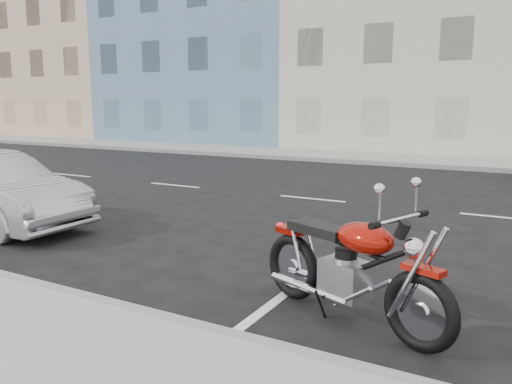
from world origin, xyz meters
TOP-DOWN VIEW (x-y plane):
  - ground at (0.00, 0.00)m, footprint 120.00×120.00m
  - sidewalk_far at (-5.00, 8.70)m, footprint 80.00×3.40m
  - curb_far at (-5.00, 7.00)m, footprint 80.00×0.12m
  - bldg_far_west at (-26.00, 16.30)m, footprint 12.00×12.00m
  - bldg_blue at (-14.00, 16.30)m, footprint 12.00×12.00m
  - bldg_cream at (-2.00, 16.30)m, footprint 12.00×12.00m
  - motorcycle at (1.65, -6.24)m, footprint 2.24×1.09m

SIDE VIEW (x-z plane):
  - ground at x=0.00m, z-range 0.00..0.00m
  - sidewalk_far at x=-5.00m, z-range 0.00..0.15m
  - curb_far at x=-5.00m, z-range 0.00..0.16m
  - motorcycle at x=1.65m, z-range -0.05..1.13m
  - bldg_cream at x=-2.00m, z-range 0.00..11.50m
  - bldg_far_west at x=-26.00m, z-range 0.00..12.00m
  - bldg_blue at x=-14.00m, z-range 0.00..13.00m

